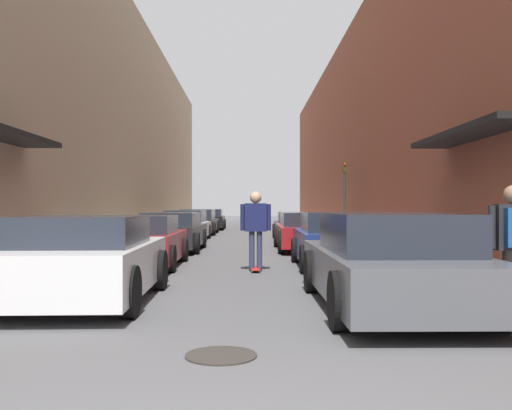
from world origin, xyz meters
The scene contains 18 objects.
ground centered at (0.00, 20.64, 0.00)m, with size 113.52×113.52×0.00m, color #515154.
curb_strip_left centered at (-4.21, 25.80, 0.06)m, with size 1.80×51.60×0.12m.
curb_strip_right centered at (4.21, 25.80, 0.06)m, with size 1.80×51.60×0.12m.
building_row_left centered at (-7.11, 25.80, 5.50)m, with size 4.90×51.60×11.00m.
building_row_right centered at (7.11, 25.79, 5.05)m, with size 4.90×51.60×10.09m.
parked_car_left_0 centered at (-2.16, 6.28, 0.64)m, with size 2.00×4.08×1.31m.
parked_car_left_1 centered at (-2.32, 11.28, 0.60)m, with size 2.00×3.98×1.23m.
parked_car_left_2 centered at (-2.19, 16.02, 0.61)m, with size 1.96×4.18×1.23m.
parked_car_left_3 centered at (-2.35, 21.54, 0.61)m, with size 1.86×4.25×1.27m.
parked_car_left_4 centered at (-2.30, 26.77, 0.61)m, with size 1.91×4.77×1.27m.
parked_car_left_5 centered at (-2.22, 32.35, 0.60)m, with size 2.09×4.00×1.24m.
parked_car_right_0 centered at (2.28, 5.72, 0.66)m, with size 2.08×4.80×1.35m.
parked_car_right_1 centered at (2.37, 11.06, 0.63)m, with size 1.97×3.93×1.31m.
parked_car_right_2 centered at (2.16, 16.26, 0.61)m, with size 1.99×4.61×1.23m.
parked_car_right_3 centered at (2.30, 21.81, 0.58)m, with size 1.91×4.41×1.19m.
skateboarder centered at (0.43, 10.31, 1.09)m, with size 0.68×0.78×1.77m.
manhole_cover centered at (0.02, 3.21, 0.01)m, with size 0.70×0.70×0.02m.
traffic_light centered at (4.51, 22.74, 2.15)m, with size 0.16×0.22×3.26m.
Camera 1 is at (0.29, -2.31, 1.46)m, focal length 40.00 mm.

